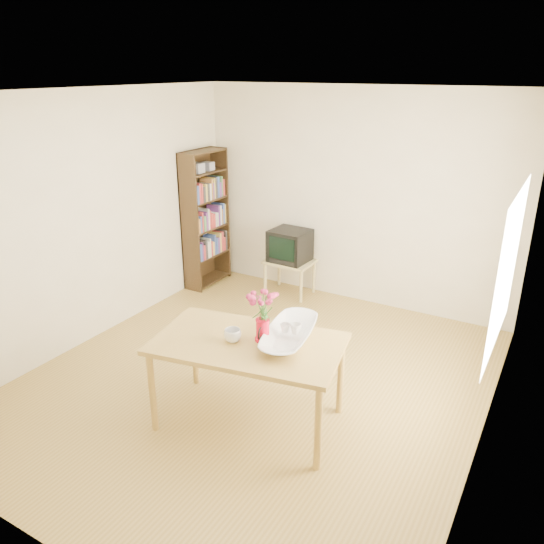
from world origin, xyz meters
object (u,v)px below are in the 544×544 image
Objects in this scene: table at (248,350)px; television at (290,245)px; mug at (233,336)px; bowl at (290,310)px; pitcher at (263,331)px.

television is (-0.97, 2.54, -0.01)m from table.
bowl reaches higher than mug.
pitcher is 2.69m from television.
pitcher is at bearing -141.31° from bowl.
bowl is at bearing 23.77° from pitcher.
pitcher is 0.27m from bowl.
bowl is 2.65m from television.
mug is (-0.20, -0.14, -0.03)m from pitcher.
television is at bearing 117.89° from bowl.
television reaches higher than mug.
bowl is at bearing 28.59° from table.
bowl is (0.26, 0.21, 0.33)m from table.
pitcher is 0.41× the size of television.
pitcher is at bearing -63.55° from television.
pitcher reaches higher than mug.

